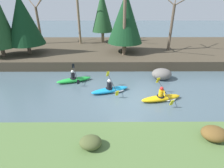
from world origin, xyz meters
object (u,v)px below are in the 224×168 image
Objects in this scene: kayaker_middle at (111,89)px; kayaker_trailing at (74,79)px; boulder_midstream at (162,74)px; kayaker_lead at (163,98)px.

kayaker_trailing is at bearing 130.90° from kayaker_middle.
kayaker_middle reaches higher than boulder_midstream.
kayaker_lead is at bearing -44.67° from kayaker_trailing.
kayaker_lead is at bearing -38.27° from kayaker_middle.
boulder_midstream is at bearing 8.60° from kayaker_middle.
kayaker_middle is at bearing -50.19° from kayaker_trailing.
kayaker_lead is 1.74× the size of boulder_midstream.
kayaker_lead is at bearing -103.17° from boulder_midstream.
kayaker_middle is (-3.33, 1.14, 0.00)m from kayaker_lead.
kayaker_lead and kayaker_trailing have the same top height.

